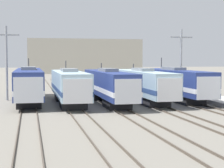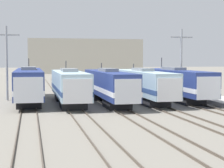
% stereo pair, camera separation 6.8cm
% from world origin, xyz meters
% --- Properties ---
extents(ground_plane, '(400.00, 400.00, 0.00)m').
position_xyz_m(ground_plane, '(0.00, 0.00, 0.00)').
color(ground_plane, slate).
extents(rail_pair_far_left, '(1.50, 120.00, 0.15)m').
position_xyz_m(rail_pair_far_left, '(-8.86, 0.00, 0.07)').
color(rail_pair_far_left, '#4C4238').
rests_on(rail_pair_far_left, ground_plane).
extents(rail_pair_center_left, '(1.51, 120.00, 0.15)m').
position_xyz_m(rail_pair_center_left, '(-4.43, 0.00, 0.07)').
color(rail_pair_center_left, '#4C4238').
rests_on(rail_pair_center_left, ground_plane).
extents(rail_pair_center, '(1.51, 120.00, 0.15)m').
position_xyz_m(rail_pair_center, '(0.00, 0.00, 0.07)').
color(rail_pair_center, '#4C4238').
rests_on(rail_pair_center, ground_plane).
extents(rail_pair_center_right, '(1.51, 120.00, 0.15)m').
position_xyz_m(rail_pair_center_right, '(4.43, 0.00, 0.07)').
color(rail_pair_center_right, '#4C4238').
rests_on(rail_pair_center_right, ground_plane).
extents(rail_pair_far_right, '(1.50, 120.00, 0.15)m').
position_xyz_m(rail_pair_far_right, '(8.86, 0.00, 0.07)').
color(rail_pair_far_right, '#4C4238').
rests_on(rail_pair_far_right, ground_plane).
extents(locomotive_far_left, '(3.02, 19.17, 5.16)m').
position_xyz_m(locomotive_far_left, '(-8.86, 10.44, 2.14)').
color(locomotive_far_left, black).
rests_on(locomotive_far_left, ground_plane).
extents(locomotive_center_left, '(3.01, 16.18, 4.86)m').
position_xyz_m(locomotive_center_left, '(-4.43, 7.49, 2.07)').
color(locomotive_center_left, '#232326').
rests_on(locomotive_center_left, ground_plane).
extents(locomotive_center, '(2.76, 18.21, 4.57)m').
position_xyz_m(locomotive_center, '(0.00, 7.22, 2.07)').
color(locomotive_center, black).
rests_on(locomotive_center, ground_plane).
extents(locomotive_center_right, '(2.79, 18.15, 4.45)m').
position_xyz_m(locomotive_center_right, '(4.43, 8.24, 2.06)').
color(locomotive_center_right, '#232326').
rests_on(locomotive_center_right, ground_plane).
extents(locomotive_far_right, '(2.84, 19.44, 5.24)m').
position_xyz_m(locomotive_far_right, '(8.86, 9.53, 2.09)').
color(locomotive_far_right, black).
rests_on(locomotive_far_right, ground_plane).
extents(catenary_tower_left, '(3.15, 0.28, 9.07)m').
position_xyz_m(catenary_tower_left, '(-11.48, 13.19, 4.88)').
color(catenary_tower_left, gray).
rests_on(catenary_tower_left, ground_plane).
extents(catenary_tower_right, '(3.15, 0.28, 9.07)m').
position_xyz_m(catenary_tower_right, '(11.22, 13.19, 4.88)').
color(catenary_tower_right, gray).
rests_on(catenary_tower_right, ground_plane).
extents(depot_building, '(40.42, 13.34, 12.19)m').
position_xyz_m(depot_building, '(10.72, 101.69, 6.10)').
color(depot_building, '#B2AD9E').
rests_on(depot_building, ground_plane).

